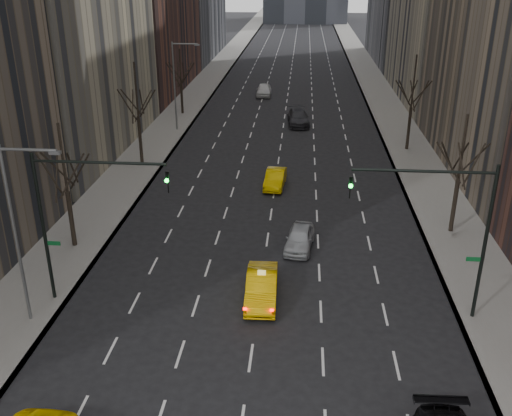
# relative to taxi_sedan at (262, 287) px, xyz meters

# --- Properties ---
(sidewalk_left) EXTENTS (4.50, 320.00, 0.15)m
(sidewalk_left) POSITION_rel_taxi_sedan_xyz_m (-12.38, 57.10, -0.68)
(sidewalk_left) COLOR slate
(sidewalk_left) RESTS_ON ground
(sidewalk_right) EXTENTS (4.50, 320.00, 0.15)m
(sidewalk_right) POSITION_rel_taxi_sedan_xyz_m (12.12, 57.10, -0.68)
(sidewalk_right) COLOR slate
(sidewalk_right) RESTS_ON ground
(tree_lw_b) EXTENTS (3.36, 3.50, 7.82)m
(tree_lw_b) POSITION_rel_taxi_sedan_xyz_m (-12.13, 5.10, 2.96)
(tree_lw_b) COLOR black
(tree_lw_b) RESTS_ON ground
(tree_lw_c) EXTENTS (3.36, 3.50, 8.74)m
(tree_lw_c) POSITION_rel_taxi_sedan_xyz_m (-12.13, 21.10, 3.28)
(tree_lw_c) COLOR black
(tree_lw_c) RESTS_ON ground
(tree_lw_d) EXTENTS (3.36, 3.50, 7.36)m
(tree_lw_d) POSITION_rel_taxi_sedan_xyz_m (-12.13, 39.10, 2.81)
(tree_lw_d) COLOR black
(tree_lw_d) RESTS_ON ground
(tree_rw_b) EXTENTS (3.36, 3.50, 7.82)m
(tree_rw_b) POSITION_rel_taxi_sedan_xyz_m (11.87, 9.10, 2.96)
(tree_rw_b) COLOR black
(tree_rw_b) RESTS_ON ground
(tree_rw_c) EXTENTS (3.36, 3.50, 8.74)m
(tree_rw_c) POSITION_rel_taxi_sedan_xyz_m (11.87, 27.10, 3.28)
(tree_rw_c) COLOR black
(tree_rw_c) RESTS_ON ground
(traffic_mast_left) EXTENTS (6.69, 0.39, 8.00)m
(traffic_mast_left) POSITION_rel_taxi_sedan_xyz_m (-9.24, -0.90, 4.73)
(traffic_mast_left) COLOR black
(traffic_mast_left) RESTS_ON ground
(traffic_mast_right) EXTENTS (6.69, 0.39, 8.00)m
(traffic_mast_right) POSITION_rel_taxi_sedan_xyz_m (8.98, -0.90, 4.73)
(traffic_mast_right) COLOR black
(traffic_mast_right) RESTS_ON ground
(streetlight_near) EXTENTS (2.83, 0.22, 9.00)m
(streetlight_near) POSITION_rel_taxi_sedan_xyz_m (-10.97, -2.90, 4.86)
(streetlight_near) COLOR slate
(streetlight_near) RESTS_ON ground
(streetlight_far) EXTENTS (2.83, 0.22, 9.00)m
(streetlight_far) POSITION_rel_taxi_sedan_xyz_m (-10.97, 32.10, 4.86)
(streetlight_far) COLOR slate
(streetlight_far) RESTS_ON ground
(taxi_sedan) EXTENTS (1.72, 4.62, 1.51)m
(taxi_sedan) POSITION_rel_taxi_sedan_xyz_m (0.00, 0.00, 0.00)
(taxi_sedan) COLOR #EAB004
(taxi_sedan) RESTS_ON ground
(silver_sedan_ahead) EXTENTS (2.10, 4.17, 1.36)m
(silver_sedan_ahead) POSITION_rel_taxi_sedan_xyz_m (1.94, 6.09, -0.07)
(silver_sedan_ahead) COLOR #A3A6AB
(silver_sedan_ahead) RESTS_ON ground
(far_taxi) EXTENTS (1.74, 4.26, 1.37)m
(far_taxi) POSITION_rel_taxi_sedan_xyz_m (-0.11, 16.57, -0.07)
(far_taxi) COLOR #E5BA04
(far_taxi) RESTS_ON ground
(far_suv_grey) EXTENTS (2.70, 5.62, 1.58)m
(far_suv_grey) POSITION_rel_taxi_sedan_xyz_m (1.46, 35.58, 0.04)
(far_suv_grey) COLOR #29292D
(far_suv_grey) RESTS_ON ground
(far_car_white) EXTENTS (1.96, 4.70, 1.59)m
(far_car_white) POSITION_rel_taxi_sedan_xyz_m (-3.30, 49.82, 0.04)
(far_car_white) COLOR silver
(far_car_white) RESTS_ON ground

